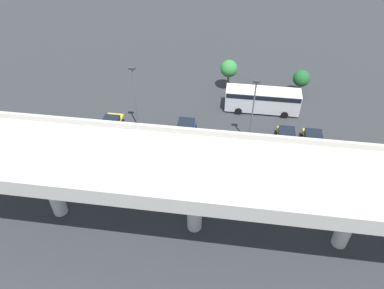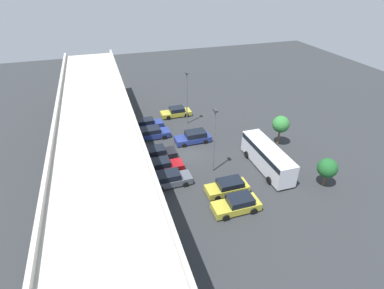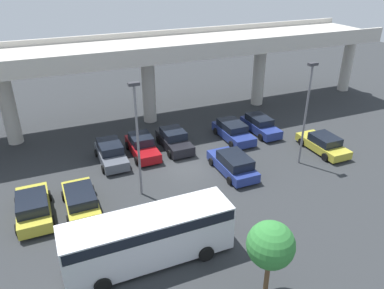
% 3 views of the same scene
% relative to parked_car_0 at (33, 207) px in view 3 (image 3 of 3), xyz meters
% --- Properties ---
extents(ground_plane, '(106.50, 106.50, 0.00)m').
position_rel_parked_car_0_xyz_m(ground_plane, '(11.40, 1.80, -0.77)').
color(ground_plane, '#2D3033').
extents(highway_overpass, '(50.98, 7.87, 8.05)m').
position_rel_parked_car_0_xyz_m(highway_overpass, '(11.40, 12.12, 5.83)').
color(highway_overpass, '#BCB7AD').
rests_on(highway_overpass, ground_plane).
extents(parked_car_0, '(2.22, 4.78, 1.63)m').
position_rel_parked_car_0_xyz_m(parked_car_0, '(0.00, 0.00, 0.00)').
color(parked_car_0, gold).
rests_on(parked_car_0, ground_plane).
extents(parked_car_1, '(2.15, 4.61, 1.48)m').
position_rel_parked_car_0_xyz_m(parked_car_1, '(2.84, -0.25, -0.06)').
color(parked_car_1, gold).
rests_on(parked_car_1, ground_plane).
extents(parked_car_2, '(2.12, 4.54, 1.59)m').
position_rel_parked_car_0_xyz_m(parked_car_2, '(6.01, 5.30, -0.01)').
color(parked_car_2, '#515660').
rests_on(parked_car_2, ground_plane).
extents(parked_car_3, '(2.08, 4.67, 1.62)m').
position_rel_parked_car_0_xyz_m(parked_car_3, '(8.65, 5.54, -0.03)').
color(parked_car_3, maroon).
rests_on(parked_car_3, ground_plane).
extents(parked_car_4, '(2.17, 4.57, 1.61)m').
position_rel_parked_car_0_xyz_m(parked_car_4, '(11.47, 5.55, -0.02)').
color(parked_car_4, black).
rests_on(parked_car_4, ground_plane).
extents(parked_car_5, '(2.24, 4.89, 1.57)m').
position_rel_parked_car_0_xyz_m(parked_car_5, '(14.09, -0.07, -0.03)').
color(parked_car_5, navy).
rests_on(parked_car_5, ground_plane).
extents(parked_car_6, '(2.22, 4.83, 1.53)m').
position_rel_parked_car_0_xyz_m(parked_car_6, '(16.98, 5.19, -0.04)').
color(parked_car_6, navy).
rests_on(parked_car_6, ground_plane).
extents(parked_car_7, '(1.99, 4.63, 1.53)m').
position_rel_parked_car_0_xyz_m(parked_car_7, '(19.97, 5.39, -0.04)').
color(parked_car_7, navy).
rests_on(parked_car_7, ground_plane).
extents(parked_car_8, '(2.19, 4.82, 1.46)m').
position_rel_parked_car_0_xyz_m(parked_car_8, '(22.77, 0.06, -0.09)').
color(parked_car_8, gold).
rests_on(parked_car_8, ground_plane).
extents(shuttle_bus, '(8.93, 2.61, 2.90)m').
position_rel_parked_car_0_xyz_m(shuttle_bus, '(5.54, -6.43, 0.95)').
color(shuttle_bus, silver).
rests_on(shuttle_bus, ground_plane).
extents(lamp_post_near_aisle, '(0.70, 0.35, 8.05)m').
position_rel_parked_car_0_xyz_m(lamp_post_near_aisle, '(19.66, -0.82, 3.94)').
color(lamp_post_near_aisle, slate).
rests_on(lamp_post_near_aisle, ground_plane).
extents(lamp_post_mid_lot, '(0.70, 0.35, 7.98)m').
position_rel_parked_car_0_xyz_m(lamp_post_mid_lot, '(6.90, -0.12, 3.91)').
color(lamp_post_mid_lot, slate).
rests_on(lamp_post_mid_lot, ground_plane).
extents(tree_front_centre, '(2.24, 2.24, 4.18)m').
position_rel_parked_car_0_xyz_m(tree_front_centre, '(9.97, -10.80, 2.27)').
color(tree_front_centre, brown).
rests_on(tree_front_centre, ground_plane).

